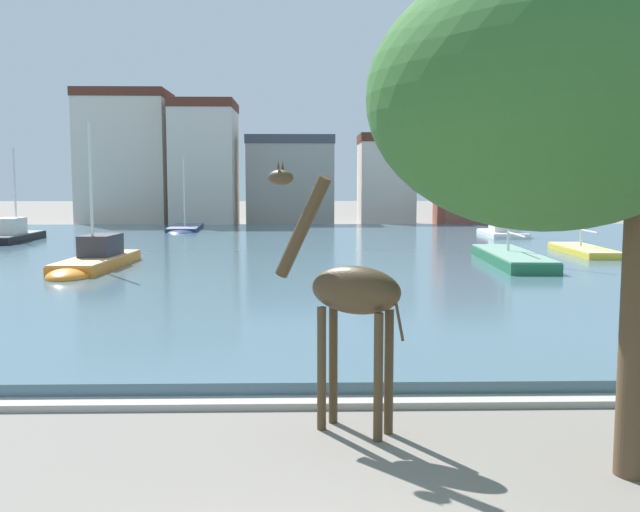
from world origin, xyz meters
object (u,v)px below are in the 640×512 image
object	(u,v)px
sailboat_yellow	(579,251)
sailboat_black	(17,237)
sailboat_navy	(185,230)
giraffe_statue	(348,294)
sailboat_orange	(94,264)
sailboat_white	(501,232)
sailboat_green	(507,259)

from	to	relation	value
sailboat_yellow	sailboat_black	bearing A→B (deg)	165.93
sailboat_navy	sailboat_black	world-z (taller)	sailboat_black
giraffe_statue	sailboat_orange	bearing A→B (deg)	117.04
sailboat_white	sailboat_green	world-z (taller)	sailboat_white
giraffe_statue	sailboat_yellow	bearing A→B (deg)	61.53
sailboat_orange	sailboat_navy	bearing A→B (deg)	90.83
sailboat_navy	sailboat_black	xyz separation A→B (m)	(-8.69, -9.95, 0.27)
sailboat_black	sailboat_navy	bearing A→B (deg)	48.86
sailboat_black	sailboat_yellow	xyz separation A→B (m)	(32.01, -8.02, -0.21)
sailboat_white	sailboat_black	bearing A→B (deg)	-173.31
sailboat_black	sailboat_white	xyz separation A→B (m)	(31.24, 3.66, -0.00)
sailboat_green	sailboat_yellow	bearing A→B (deg)	39.92
sailboat_white	sailboat_orange	bearing A→B (deg)	-140.46
sailboat_white	sailboat_orange	distance (m)	28.78
sailboat_navy	giraffe_statue	bearing A→B (deg)	-77.23
sailboat_green	giraffe_statue	bearing A→B (deg)	-112.35
sailboat_black	sailboat_green	size ratio (longest dim) A/B	0.75
sailboat_yellow	sailboat_green	bearing A→B (deg)	-140.08
sailboat_black	sailboat_orange	distance (m)	17.22
giraffe_statue	sailboat_green	bearing A→B (deg)	67.65
sailboat_green	sailboat_black	bearing A→B (deg)	155.68
sailboat_black	sailboat_orange	xyz separation A→B (m)	(9.05, -14.66, -0.02)
giraffe_statue	sailboat_white	size ratio (longest dim) A/B	0.49
sailboat_white	sailboat_yellow	xyz separation A→B (m)	(0.77, -11.68, -0.21)
giraffe_statue	sailboat_navy	distance (m)	44.13
sailboat_white	sailboat_orange	size ratio (longest dim) A/B	1.12
sailboat_orange	giraffe_statue	bearing A→B (deg)	-62.96
sailboat_white	sailboat_green	xyz separation A→B (m)	(-4.23, -15.87, -0.16)
giraffe_statue	sailboat_white	world-z (taller)	sailboat_white
sailboat_yellow	sailboat_orange	world-z (taller)	sailboat_yellow
sailboat_black	sailboat_yellow	size ratio (longest dim) A/B	0.88
sailboat_yellow	sailboat_orange	bearing A→B (deg)	-163.88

